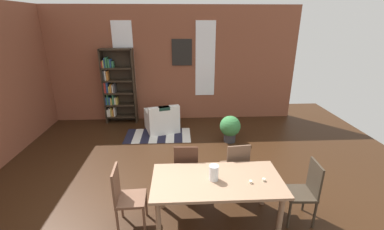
{
  "coord_description": "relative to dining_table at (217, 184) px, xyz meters",
  "views": [
    {
      "loc": [
        0.37,
        -3.33,
        2.81
      ],
      "look_at": [
        0.64,
        1.77,
        0.93
      ],
      "focal_mm": 24.2,
      "sensor_mm": 36.0,
      "label": 1
    }
  ],
  "objects": [
    {
      "name": "tealight_candle_1",
      "position": [
        0.63,
        -0.07,
        0.1
      ],
      "size": [
        0.04,
        0.04,
        0.04
      ],
      "primitive_type": "cylinder",
      "color": "silver",
      "rests_on": "dining_table"
    },
    {
      "name": "window_pane_1",
      "position": [
        0.25,
        4.32,
        1.11
      ],
      "size": [
        0.55,
        0.02,
        2.08
      ],
      "primitive_type": "cube",
      "color": "white"
    },
    {
      "name": "potted_plant_by_shelf",
      "position": [
        0.71,
        2.67,
        -0.28
      ],
      "size": [
        0.5,
        0.5,
        0.65
      ],
      "color": "#333338",
      "rests_on": "ground"
    },
    {
      "name": "window_pane_0",
      "position": [
        -2.01,
        4.32,
        1.11
      ],
      "size": [
        0.55,
        0.02,
        2.08
      ],
      "primitive_type": "cube",
      "color": "white"
    },
    {
      "name": "dining_chair_head_right",
      "position": [
        1.28,
        -0.0,
        -0.14
      ],
      "size": [
        0.42,
        0.42,
        0.95
      ],
      "color": "#362D21",
      "rests_on": "ground"
    },
    {
      "name": "dining_chair_far_right",
      "position": [
        0.41,
        0.68,
        -0.14
      ],
      "size": [
        0.44,
        0.44,
        0.95
      ],
      "color": "brown",
      "rests_on": "ground"
    },
    {
      "name": "dining_chair_head_left",
      "position": [
        -1.28,
        -0.0,
        -0.14
      ],
      "size": [
        0.42,
        0.42,
        0.95
      ],
      "color": "brown",
      "rests_on": "ground"
    },
    {
      "name": "dining_table",
      "position": [
        0.0,
        0.0,
        0.0
      ],
      "size": [
        1.81,
        0.91,
        0.73
      ],
      "color": "#927056",
      "rests_on": "ground"
    },
    {
      "name": "ground_plane",
      "position": [
        -0.88,
        0.3,
        -0.65
      ],
      "size": [
        10.5,
        10.5,
        0.0
      ],
      "primitive_type": "plane",
      "color": "#311C0E"
    },
    {
      "name": "vase_on_table",
      "position": [
        -0.05,
        0.0,
        0.19
      ],
      "size": [
        0.13,
        0.13,
        0.22
      ],
      "primitive_type": "cylinder",
      "color": "silver",
      "rests_on": "dining_table"
    },
    {
      "name": "bookshelf_tall",
      "position": [
        -2.25,
        4.15,
        0.39
      ],
      "size": [
        0.88,
        0.29,
        2.09
      ],
      "color": "#2D2319",
      "rests_on": "ground"
    },
    {
      "name": "armchair_white",
      "position": [
        -0.98,
        3.44,
        -0.37
      ],
      "size": [
        1.0,
        1.0,
        0.75
      ],
      "color": "white",
      "rests_on": "ground"
    },
    {
      "name": "back_wall_brick",
      "position": [
        -0.88,
        4.39,
        0.95
      ],
      "size": [
        7.47,
        0.12,
        3.2
      ],
      "primitive_type": "cube",
      "color": "brown",
      "rests_on": "ground"
    },
    {
      "name": "tealight_candle_0",
      "position": [
        0.44,
        -0.11,
        0.1
      ],
      "size": [
        0.04,
        0.04,
        0.04
      ],
      "primitive_type": "cylinder",
      "color": "silver",
      "rests_on": "dining_table"
    },
    {
      "name": "dining_chair_far_left",
      "position": [
        -0.41,
        0.68,
        -0.14
      ],
      "size": [
        0.42,
        0.42,
        0.95
      ],
      "color": "#3B2218",
      "rests_on": "ground"
    },
    {
      "name": "framed_picture",
      "position": [
        -0.41,
        4.32,
        1.31
      ],
      "size": [
        0.56,
        0.03,
        0.72
      ],
      "primitive_type": "cube",
      "color": "black"
    },
    {
      "name": "striped_rug",
      "position": [
        -1.07,
        3.09,
        -0.64
      ],
      "size": [
        1.66,
        0.9,
        0.01
      ],
      "color": "#1E1E33",
      "rests_on": "ground"
    }
  ]
}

